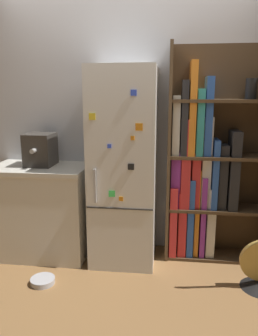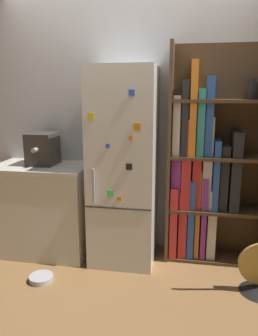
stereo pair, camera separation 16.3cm
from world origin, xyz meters
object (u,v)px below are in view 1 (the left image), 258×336
object	(u,v)px
refrigerator	(124,168)
bookshelf	(206,168)
espresso_machine	(40,150)
pet_bowl	(43,280)

from	to	relation	value
refrigerator	bookshelf	size ratio (longest dim) A/B	0.90
bookshelf	espresso_machine	xyz separation A→B (m)	(-1.59, -0.11, 0.16)
bookshelf	pet_bowl	bearing A→B (deg)	-153.54
bookshelf	pet_bowl	distance (m)	1.79
espresso_machine	pet_bowl	world-z (taller)	espresso_machine
espresso_machine	pet_bowl	xyz separation A→B (m)	(0.19, -0.59, -1.03)
refrigerator	pet_bowl	xyz separation A→B (m)	(-0.63, -0.55, -0.89)
refrigerator	espresso_machine	bearing A→B (deg)	176.76
bookshelf	espresso_machine	distance (m)	1.60
espresso_machine	pet_bowl	distance (m)	1.21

